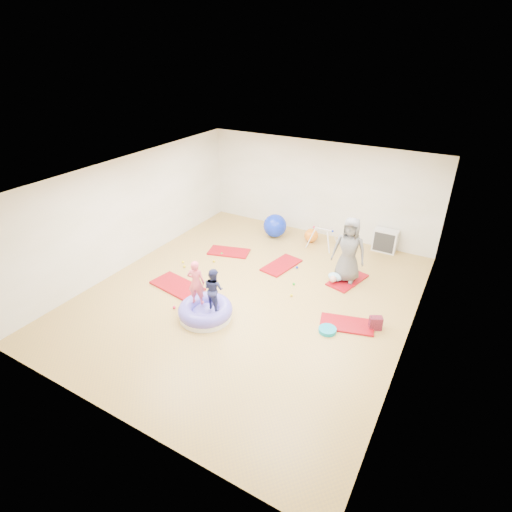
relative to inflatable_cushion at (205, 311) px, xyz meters
The scene contains 19 objects.
room 1.77m from the inflatable_cushion, 71.03° to the left, with size 7.01×8.01×2.81m.
gym_mat_front_left 1.44m from the inflatable_cushion, 154.40° to the left, with size 1.31×0.65×0.05m, color #A20123.
gym_mat_mid_left 2.97m from the inflatable_cushion, 113.44° to the left, with size 1.12×0.56×0.05m, color #A20123.
gym_mat_center_back 2.81m from the inflatable_cushion, 81.06° to the left, with size 1.14×0.57×0.05m, color #A20123.
gym_mat_right 2.99m from the inflatable_cushion, 23.97° to the left, with size 1.09×0.55×0.05m, color #A20123.
gym_mat_rear_right 3.65m from the inflatable_cushion, 53.20° to the left, with size 1.10×0.55×0.05m, color #A20123.
inflatable_cushion is the anchor object (origin of this frame).
child_pink 0.73m from the inflatable_cushion, behind, with size 0.37×0.24×1.02m, color #F9586A.
child_navy 0.70m from the inflatable_cushion, 13.00° to the left, with size 0.45×0.35×0.93m, color navy.
adult_caregiver 3.68m from the inflatable_cushion, 53.58° to the left, with size 0.80×0.52×1.63m, color #555555.
infant 3.30m from the inflatable_cushion, 54.18° to the left, with size 0.36×0.36×0.21m.
ball_pit_balls 1.71m from the inflatable_cushion, 109.31° to the left, with size 3.27×3.03×0.07m.
exercise_ball_blue 4.35m from the inflatable_cushion, 97.27° to the left, with size 0.70×0.70×0.70m, color #0C25BB.
exercise_ball_orange 4.54m from the inflatable_cushion, 83.05° to the left, with size 0.41×0.41×0.41m, color orange.
infant_play_gym 4.47m from the inflatable_cushion, 77.70° to the left, with size 0.75×0.71×0.57m.
cube_shelf 5.59m from the inflatable_cushion, 62.71° to the left, with size 0.64×0.32×0.64m.
balance_disc 2.59m from the inflatable_cushion, 18.37° to the left, with size 0.36×0.36×0.08m, color #0A8AAA.
backpack 3.55m from the inflatable_cushion, 22.96° to the left, with size 0.25×0.16×0.29m, color #A7193B.
yellow_toy 0.44m from the inflatable_cushion, 105.78° to the right, with size 0.20×0.20×0.03m, color yellow.
Camera 1 is at (3.96, -6.67, 5.23)m, focal length 28.00 mm.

